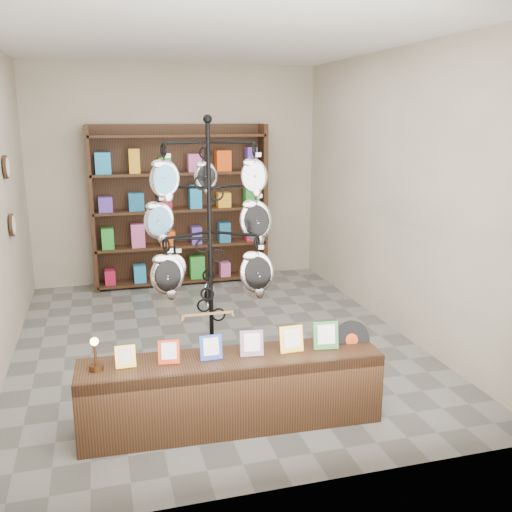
{
  "coord_description": "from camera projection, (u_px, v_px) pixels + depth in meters",
  "views": [
    {
      "loc": [
        -1.08,
        -5.51,
        2.3
      ],
      "look_at": [
        0.17,
        -1.0,
        1.15
      ],
      "focal_mm": 40.0,
      "sensor_mm": 36.0,
      "label": 1
    }
  ],
  "objects": [
    {
      "name": "back_shelving",
      "position": [
        180.0,
        211.0,
        7.89
      ],
      "size": [
        2.42,
        0.36,
        2.2
      ],
      "color": "black",
      "rests_on": "ground"
    },
    {
      "name": "wall_clocks",
      "position": [
        9.0,
        196.0,
        5.86
      ],
      "size": [
        0.03,
        0.24,
        0.84
      ],
      "color": "black",
      "rests_on": "ground"
    },
    {
      "name": "front_shelf",
      "position": [
        232.0,
        391.0,
        4.32
      ],
      "size": [
        2.28,
        0.56,
        0.8
      ],
      "rotation": [
        0.0,
        0.0,
        -0.04
      ],
      "color": "black",
      "rests_on": "ground"
    },
    {
      "name": "display_tree",
      "position": [
        210.0,
        232.0,
        4.86
      ],
      "size": [
        1.19,
        1.07,
        2.32
      ],
      "rotation": [
        0.0,
        0.0,
        -0.11
      ],
      "color": "black",
      "rests_on": "ground"
    },
    {
      "name": "ground",
      "position": [
        215.0,
        342.0,
        5.98
      ],
      "size": [
        5.0,
        5.0,
        0.0
      ],
      "primitive_type": "plane",
      "color": "slate",
      "rests_on": "ground"
    },
    {
      "name": "room_envelope",
      "position": [
        212.0,
        164.0,
        5.54
      ],
      "size": [
        5.0,
        5.0,
        5.0
      ],
      "color": "#C3B19D",
      "rests_on": "ground"
    }
  ]
}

